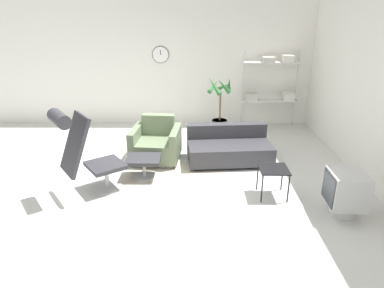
# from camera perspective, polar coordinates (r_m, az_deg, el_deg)

# --- Properties ---
(ground_plane) EXTENTS (12.00, 12.00, 0.00)m
(ground_plane) POSITION_cam_1_polar(r_m,az_deg,el_deg) (5.55, -3.38, -5.93)
(ground_plane) COLOR silver
(wall_back) EXTENTS (12.00, 0.09, 2.80)m
(wall_back) POSITION_cam_1_polar(r_m,az_deg,el_deg) (8.03, -2.24, 13.14)
(wall_back) COLOR silver
(wall_back) RESTS_ON ground_plane
(wall_right) EXTENTS (0.06, 12.00, 2.80)m
(wall_right) POSITION_cam_1_polar(r_m,az_deg,el_deg) (5.73, 28.78, 7.25)
(wall_right) COLOR silver
(wall_right) RESTS_ON ground_plane
(round_rug) EXTENTS (1.87, 1.87, 0.01)m
(round_rug) POSITION_cam_1_polar(r_m,az_deg,el_deg) (5.34, -3.27, -7.03)
(round_rug) COLOR #BCB29E
(round_rug) RESTS_ON ground_plane
(lounge_chair) EXTENTS (1.03, 0.95, 1.31)m
(lounge_chair) POSITION_cam_1_polar(r_m,az_deg,el_deg) (5.05, -17.82, -0.51)
(lounge_chair) COLOR #BCBCC1
(lounge_chair) RESTS_ON ground_plane
(ottoman) EXTENTS (0.54, 0.46, 0.35)m
(ottoman) POSITION_cam_1_polar(r_m,az_deg,el_deg) (5.56, -8.03, -3.00)
(ottoman) COLOR #BCBCC1
(ottoman) RESTS_ON ground_plane
(armchair_red) EXTENTS (0.91, 0.88, 0.77)m
(armchair_red) POSITION_cam_1_polar(r_m,az_deg,el_deg) (6.22, -5.95, -0.05)
(armchair_red) COLOR silver
(armchair_red) RESTS_ON ground_plane
(couch_low) EXTENTS (1.53, 0.95, 0.61)m
(couch_low) POSITION_cam_1_polar(r_m,az_deg,el_deg) (6.18, 6.13, -0.75)
(couch_low) COLOR black
(couch_low) RESTS_ON ground_plane
(side_table) EXTENTS (0.41, 0.41, 0.44)m
(side_table) POSITION_cam_1_polar(r_m,az_deg,el_deg) (5.04, 13.42, -4.48)
(side_table) COLOR black
(side_table) RESTS_ON ground_plane
(crt_television) EXTENTS (0.48, 0.50, 0.61)m
(crt_television) POSITION_cam_1_polar(r_m,az_deg,el_deg) (4.92, 24.22, -7.27)
(crt_television) COLOR #B7B7B7
(crt_television) RESTS_ON ground_plane
(potted_plant) EXTENTS (0.56, 0.60, 1.27)m
(potted_plant) POSITION_cam_1_polar(r_m,az_deg,el_deg) (7.53, 4.67, 5.35)
(potted_plant) COLOR #333338
(potted_plant) RESTS_ON ground_plane
(shelf_unit) EXTENTS (1.27, 0.28, 1.73)m
(shelf_unit) POSITION_cam_1_polar(r_m,az_deg,el_deg) (8.00, 13.27, 10.04)
(shelf_unit) COLOR #BCBCC1
(shelf_unit) RESTS_ON ground_plane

